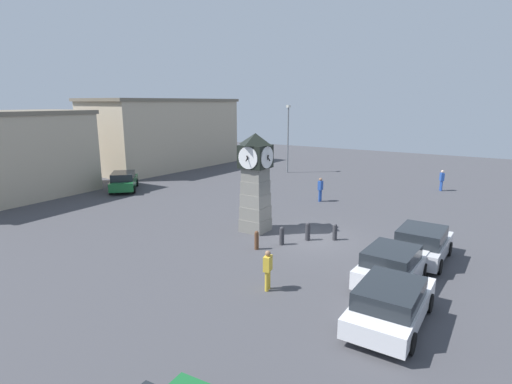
{
  "coord_description": "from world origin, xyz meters",
  "views": [
    {
      "loc": [
        -18.04,
        -8.1,
        6.88
      ],
      "look_at": [
        -0.19,
        3.23,
        2.1
      ],
      "focal_mm": 28.0,
      "sensor_mm": 36.0,
      "label": 1
    }
  ],
  "objects_px": {
    "clock_tower": "(255,180)",
    "bollard_mid_row": "(282,236)",
    "bollard_far_row": "(308,231)",
    "bollard_end_row": "(335,232)",
    "car_navy_sedan": "(391,302)",
    "car_near_tower": "(392,265)",
    "pedestrian_crossing_lot": "(320,188)",
    "pedestrian_by_cars": "(442,179)",
    "pedestrian_near_bench": "(268,268)",
    "car_by_building": "(422,244)",
    "street_lamp_near_road": "(288,134)",
    "bollard_near_tower": "(257,240)",
    "car_far_lot": "(124,181)"
  },
  "relations": [
    {
      "from": "car_near_tower",
      "to": "pedestrian_crossing_lot",
      "type": "height_order",
      "value": "pedestrian_crossing_lot"
    },
    {
      "from": "clock_tower",
      "to": "bollard_end_row",
      "type": "bearing_deg",
      "value": -77.82
    },
    {
      "from": "pedestrian_near_bench",
      "to": "street_lamp_near_road",
      "type": "xyz_separation_m",
      "value": [
        22.93,
        11.37,
        2.91
      ]
    },
    {
      "from": "clock_tower",
      "to": "car_by_building",
      "type": "xyz_separation_m",
      "value": [
        0.43,
        -8.45,
        -2.03
      ]
    },
    {
      "from": "car_near_tower",
      "to": "pedestrian_crossing_lot",
      "type": "bearing_deg",
      "value": 35.5
    },
    {
      "from": "clock_tower",
      "to": "car_navy_sedan",
      "type": "bearing_deg",
      "value": -123.05
    },
    {
      "from": "pedestrian_near_bench",
      "to": "bollard_near_tower",
      "type": "bearing_deg",
      "value": 37.92
    },
    {
      "from": "bollard_near_tower",
      "to": "car_near_tower",
      "type": "xyz_separation_m",
      "value": [
        -0.33,
        -6.38,
        0.3
      ]
    },
    {
      "from": "clock_tower",
      "to": "car_by_building",
      "type": "distance_m",
      "value": 8.7
    },
    {
      "from": "street_lamp_near_road",
      "to": "car_far_lot",
      "type": "bearing_deg",
      "value": 153.47
    },
    {
      "from": "bollard_far_row",
      "to": "bollard_near_tower",
      "type": "bearing_deg",
      "value": 148.85
    },
    {
      "from": "street_lamp_near_road",
      "to": "clock_tower",
      "type": "bearing_deg",
      "value": -157.31
    },
    {
      "from": "car_navy_sedan",
      "to": "pedestrian_by_cars",
      "type": "xyz_separation_m",
      "value": [
        21.99,
        1.63,
        0.21
      ]
    },
    {
      "from": "car_near_tower",
      "to": "pedestrian_crossing_lot",
      "type": "xyz_separation_m",
      "value": [
        10.69,
        7.63,
        0.21
      ]
    },
    {
      "from": "street_lamp_near_road",
      "to": "bollard_end_row",
      "type": "bearing_deg",
      "value": -145.03
    },
    {
      "from": "clock_tower",
      "to": "street_lamp_near_road",
      "type": "xyz_separation_m",
      "value": [
        17.24,
        7.21,
        0.99
      ]
    },
    {
      "from": "bollard_near_tower",
      "to": "car_near_tower",
      "type": "bearing_deg",
      "value": -92.92
    },
    {
      "from": "bollard_far_row",
      "to": "bollard_end_row",
      "type": "xyz_separation_m",
      "value": [
        0.77,
        -1.15,
        -0.05
      ]
    },
    {
      "from": "bollard_near_tower",
      "to": "clock_tower",
      "type": "bearing_deg",
      "value": 33.62
    },
    {
      "from": "bollard_far_row",
      "to": "car_navy_sedan",
      "type": "distance_m",
      "value": 8.01
    },
    {
      "from": "clock_tower",
      "to": "bollard_near_tower",
      "type": "height_order",
      "value": "clock_tower"
    },
    {
      "from": "bollard_far_row",
      "to": "car_by_building",
      "type": "xyz_separation_m",
      "value": [
        0.29,
        -5.38,
        0.29
      ]
    },
    {
      "from": "bollard_end_row",
      "to": "pedestrian_crossing_lot",
      "type": "distance_m",
      "value": 8.13
    },
    {
      "from": "bollard_far_row",
      "to": "pedestrian_near_bench",
      "type": "relative_size",
      "value": 0.61
    },
    {
      "from": "clock_tower",
      "to": "bollard_mid_row",
      "type": "relative_size",
      "value": 5.73
    },
    {
      "from": "pedestrian_near_bench",
      "to": "pedestrian_by_cars",
      "type": "xyz_separation_m",
      "value": [
        22.07,
        -2.83,
        0.06
      ]
    },
    {
      "from": "car_near_tower",
      "to": "pedestrian_by_cars",
      "type": "relative_size",
      "value": 2.49
    },
    {
      "from": "bollard_mid_row",
      "to": "car_navy_sedan",
      "type": "distance_m",
      "value": 7.78
    },
    {
      "from": "bollard_end_row",
      "to": "pedestrian_crossing_lot",
      "type": "relative_size",
      "value": 0.51
    },
    {
      "from": "pedestrian_near_bench",
      "to": "bollard_mid_row",
      "type": "bearing_deg",
      "value": 22.69
    },
    {
      "from": "bollard_mid_row",
      "to": "bollard_far_row",
      "type": "distance_m",
      "value": 1.51
    },
    {
      "from": "bollard_far_row",
      "to": "pedestrian_crossing_lot",
      "type": "xyz_separation_m",
      "value": [
        7.88,
        2.75,
        0.49
      ]
    },
    {
      "from": "clock_tower",
      "to": "pedestrian_near_bench",
      "type": "bearing_deg",
      "value": -143.79
    },
    {
      "from": "car_navy_sedan",
      "to": "pedestrian_by_cars",
      "type": "relative_size",
      "value": 2.66
    },
    {
      "from": "bollard_end_row",
      "to": "pedestrian_near_bench",
      "type": "height_order",
      "value": "pedestrian_near_bench"
    },
    {
      "from": "bollard_far_row",
      "to": "car_near_tower",
      "type": "height_order",
      "value": "car_near_tower"
    },
    {
      "from": "clock_tower",
      "to": "pedestrian_near_bench",
      "type": "height_order",
      "value": "clock_tower"
    },
    {
      "from": "bollard_far_row",
      "to": "car_near_tower",
      "type": "bearing_deg",
      "value": -119.96
    },
    {
      "from": "bollard_near_tower",
      "to": "bollard_far_row",
      "type": "bearing_deg",
      "value": -31.15
    },
    {
      "from": "bollard_near_tower",
      "to": "car_navy_sedan",
      "type": "xyz_separation_m",
      "value": [
        -3.27,
        -7.07,
        0.27
      ]
    },
    {
      "from": "car_far_lot",
      "to": "car_by_building",
      "type": "bearing_deg",
      "value": -96.46
    },
    {
      "from": "car_far_lot",
      "to": "pedestrian_by_cars",
      "type": "relative_size",
      "value": 2.64
    },
    {
      "from": "car_far_lot",
      "to": "car_navy_sedan",
      "type": "bearing_deg",
      "value": -110.6
    },
    {
      "from": "bollard_far_row",
      "to": "bollard_end_row",
      "type": "distance_m",
      "value": 1.39
    },
    {
      "from": "car_navy_sedan",
      "to": "bollard_far_row",
      "type": "bearing_deg",
      "value": 44.05
    },
    {
      "from": "bollard_near_tower",
      "to": "pedestrian_crossing_lot",
      "type": "bearing_deg",
      "value": 6.85
    },
    {
      "from": "bollard_far_row",
      "to": "car_by_building",
      "type": "distance_m",
      "value": 5.4
    },
    {
      "from": "pedestrian_near_bench",
      "to": "bollard_far_row",
      "type": "bearing_deg",
      "value": 10.73
    },
    {
      "from": "bollard_near_tower",
      "to": "pedestrian_near_bench",
      "type": "height_order",
      "value": "pedestrian_near_bench"
    },
    {
      "from": "bollard_end_row",
      "to": "pedestrian_near_bench",
      "type": "bearing_deg",
      "value": 179.59
    }
  ]
}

